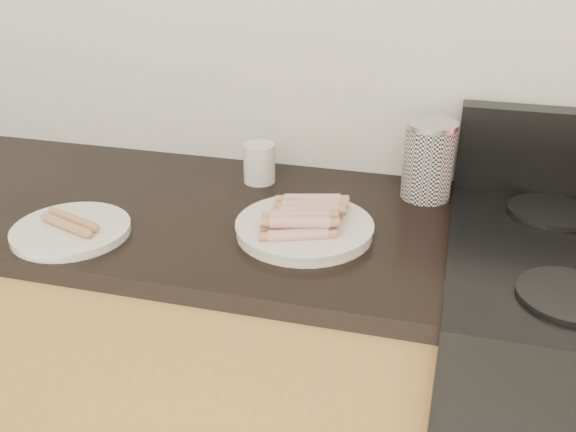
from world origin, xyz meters
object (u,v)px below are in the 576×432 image
(main_plate, at_px, (304,229))
(side_plate, at_px, (71,230))
(canister, at_px, (428,160))
(mug, at_px, (259,163))

(main_plate, bearing_deg, side_plate, -164.80)
(side_plate, distance_m, canister, 0.80)
(main_plate, bearing_deg, mug, 125.74)
(canister, bearing_deg, mug, -178.05)
(main_plate, xyz_separation_m, mug, (-0.17, 0.24, 0.04))
(main_plate, xyz_separation_m, side_plate, (-0.47, -0.13, -0.00))
(canister, relative_size, mug, 1.88)
(side_plate, distance_m, mug, 0.47)
(main_plate, relative_size, side_plate, 1.17)
(main_plate, relative_size, canister, 1.56)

